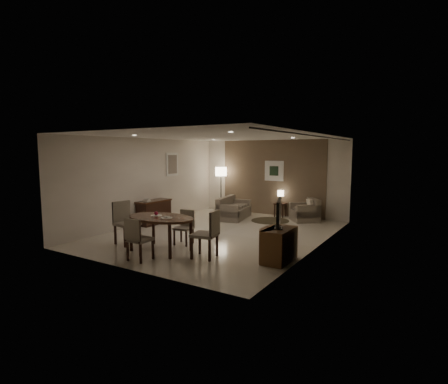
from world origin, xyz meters
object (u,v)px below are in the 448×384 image
Objects in this scene: dining_table at (161,234)px; chair_near at (140,239)px; sofa at (234,208)px; chair_far at (184,228)px; chair_right at (204,234)px; armchair at (305,210)px; tv_cabinet at (279,245)px; floor_lamp at (221,189)px; side_table at (280,210)px; chair_left at (127,223)px; console_desk at (154,212)px.

chair_near reaches higher than dining_table.
dining_table is 4.34m from sofa.
chair_right is (1.07, -0.63, 0.10)m from chair_far.
tv_cabinet is at bearing -27.24° from armchair.
armchair is 3.38m from floor_lamp.
chair_far is 1.73× the size of side_table.
chair_far reaches higher than dining_table.
chair_left is at bearing -33.73° from chair_near.
chair_near is at bearing -150.28° from tv_cabinet.
console_desk is 1.15× the size of chair_right.
tv_cabinet is at bearing -150.17° from sofa.
sofa is (0.55, 4.31, -0.16)m from chair_left.
chair_near is 0.88× the size of chair_right.
chair_far reaches higher than tv_cabinet.
floor_lamp reaches higher than chair_right.
armchair reaches higher than tv_cabinet.
chair_left is at bearing -157.23° from chair_far.
chair_left reaches higher than console_desk.
console_desk is at bearing 139.54° from chair_far.
sofa is (1.71, 2.12, -0.01)m from console_desk.
chair_near is at bearing -98.06° from chair_far.
chair_far is 1.40m from chair_left.
floor_lamp is at bearing 15.97° from chair_left.
chair_left is 2.18× the size of side_table.
side_table is at bearing 74.31° from chair_far.
chair_near is 6.23m from side_table.
tv_cabinet is 2.55m from chair_far.
armchair is at bearing -81.09° from sofa.
chair_far is 4.76m from side_table.
chair_near is at bearing -73.54° from floor_lamp.
armchair is (3.92, 2.94, -0.00)m from console_desk.
armchair is (-0.97, 4.44, 0.02)m from tv_cabinet.
floor_lamp reaches higher than console_desk.
floor_lamp reaches higher than sofa.
chair_right reaches higher than console_desk.
tv_cabinet is 0.58× the size of sofa.
side_table is at bearing -146.88° from armchair.
chair_right is at bearing -45.26° from armchair.
chair_far reaches higher than armchair.
chair_left reaches higher than dining_table.
chair_left is (-1.20, 0.76, 0.07)m from chair_near.
tv_cabinet is 0.53× the size of dining_table.
dining_table is 1.63× the size of chair_right.
dining_table is (-2.64, -0.69, 0.05)m from tv_cabinet.
sofa is 1.67m from side_table.
side_table is at bearing 4.10° from floor_lamp.
chair_far is 0.79× the size of chair_left.
dining_table reaches higher than sofa.
chair_far is (2.35, -1.46, 0.04)m from console_desk.
tv_cabinet is 1.86× the size of side_table.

